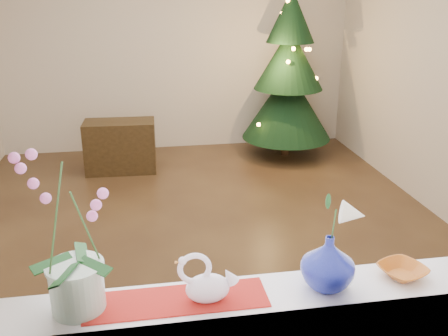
{
  "coord_description": "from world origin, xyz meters",
  "views": [
    {
      "loc": [
        -0.47,
        -4.0,
        2.06
      ],
      "look_at": [
        -0.03,
        -1.4,
        1.09
      ],
      "focal_mm": 40.0,
      "sensor_mm": 36.0,
      "label": 1
    }
  ],
  "objects_px": {
    "paperweight": "(343,279)",
    "amber_dish": "(402,272)",
    "orchid_pot": "(71,234)",
    "swan": "(208,278)",
    "blue_vase": "(328,259)",
    "side_table": "(120,146)",
    "xmas_tree": "(288,76)"
  },
  "relations": [
    {
      "from": "paperweight",
      "to": "amber_dish",
      "type": "relative_size",
      "value": 0.45
    },
    {
      "from": "xmas_tree",
      "to": "side_table",
      "type": "distance_m",
      "value": 2.21
    },
    {
      "from": "swan",
      "to": "paperweight",
      "type": "height_order",
      "value": "swan"
    },
    {
      "from": "paperweight",
      "to": "xmas_tree",
      "type": "bearing_deg",
      "value": 76.33
    },
    {
      "from": "paperweight",
      "to": "side_table",
      "type": "bearing_deg",
      "value": 104.24
    },
    {
      "from": "xmas_tree",
      "to": "amber_dish",
      "type": "bearing_deg",
      "value": -100.25
    },
    {
      "from": "swan",
      "to": "side_table",
      "type": "bearing_deg",
      "value": 120.01
    },
    {
      "from": "amber_dish",
      "to": "side_table",
      "type": "height_order",
      "value": "amber_dish"
    },
    {
      "from": "paperweight",
      "to": "amber_dish",
      "type": "bearing_deg",
      "value": 7.26
    },
    {
      "from": "paperweight",
      "to": "side_table",
      "type": "relative_size",
      "value": 0.09
    },
    {
      "from": "orchid_pot",
      "to": "swan",
      "type": "height_order",
      "value": "orchid_pot"
    },
    {
      "from": "paperweight",
      "to": "xmas_tree",
      "type": "relative_size",
      "value": 0.03
    },
    {
      "from": "paperweight",
      "to": "orchid_pot",
      "type": "bearing_deg",
      "value": 178.46
    },
    {
      "from": "blue_vase",
      "to": "xmas_tree",
      "type": "bearing_deg",
      "value": 75.46
    },
    {
      "from": "orchid_pot",
      "to": "xmas_tree",
      "type": "distance_m",
      "value": 4.76
    },
    {
      "from": "orchid_pot",
      "to": "paperweight",
      "type": "xyz_separation_m",
      "value": [
        1.03,
        -0.03,
        -0.28
      ]
    },
    {
      "from": "swan",
      "to": "paperweight",
      "type": "bearing_deg",
      "value": 23.15
    },
    {
      "from": "swan",
      "to": "paperweight",
      "type": "relative_size",
      "value": 3.29
    },
    {
      "from": "amber_dish",
      "to": "orchid_pot",
      "type": "bearing_deg",
      "value": -179.68
    },
    {
      "from": "blue_vase",
      "to": "side_table",
      "type": "bearing_deg",
      "value": 103.4
    },
    {
      "from": "xmas_tree",
      "to": "side_table",
      "type": "xyz_separation_m",
      "value": [
        -2.07,
        -0.26,
        -0.72
      ]
    },
    {
      "from": "blue_vase",
      "to": "paperweight",
      "type": "distance_m",
      "value": 0.12
    },
    {
      "from": "orchid_pot",
      "to": "paperweight",
      "type": "distance_m",
      "value": 1.07
    },
    {
      "from": "orchid_pot",
      "to": "amber_dish",
      "type": "distance_m",
      "value": 1.34
    },
    {
      "from": "orchid_pot",
      "to": "side_table",
      "type": "height_order",
      "value": "orchid_pot"
    },
    {
      "from": "blue_vase",
      "to": "side_table",
      "type": "height_order",
      "value": "blue_vase"
    },
    {
      "from": "swan",
      "to": "paperweight",
      "type": "xyz_separation_m",
      "value": [
        0.55,
        -0.0,
        -0.06
      ]
    },
    {
      "from": "paperweight",
      "to": "side_table",
      "type": "xyz_separation_m",
      "value": [
        -1.03,
        4.04,
        -0.65
      ]
    },
    {
      "from": "swan",
      "to": "blue_vase",
      "type": "height_order",
      "value": "blue_vase"
    },
    {
      "from": "blue_vase",
      "to": "side_table",
      "type": "xyz_separation_m",
      "value": [
        -0.96,
        4.03,
        -0.75
      ]
    },
    {
      "from": "xmas_tree",
      "to": "side_table",
      "type": "height_order",
      "value": "xmas_tree"
    },
    {
      "from": "orchid_pot",
      "to": "amber_dish",
      "type": "height_order",
      "value": "orchid_pot"
    }
  ]
}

